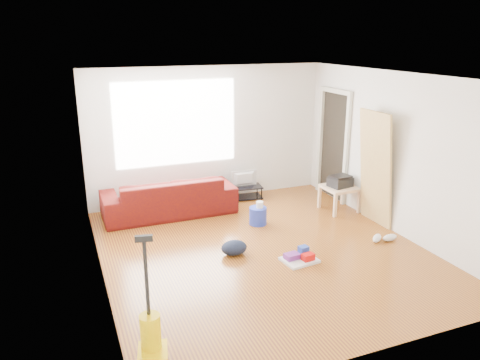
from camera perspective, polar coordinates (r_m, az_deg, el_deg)
name	(u,v)px	position (r m, az deg, el deg)	size (l,w,h in m)	color
room	(264,165)	(6.64, 2.95, 1.84)	(4.51, 5.01, 2.51)	brown
sofa	(170,214)	(8.36, -8.56, -4.09)	(2.28, 0.89, 0.66)	#38070F
tv_stand	(245,192)	(9.00, 0.59, -1.46)	(0.69, 0.45, 0.24)	black
tv	(245,179)	(8.92, 0.59, 0.14)	(0.52, 0.07, 0.30)	black
side_table	(340,190)	(8.49, 12.05, -1.23)	(0.56, 0.56, 0.45)	#E2BA8C
printer	(340,181)	(8.44, 12.12, -0.14)	(0.43, 0.35, 0.20)	black
bucket	(258,224)	(7.84, 2.18, -5.37)	(0.29, 0.29, 0.29)	#243ABE
toilet_paper	(260,213)	(7.77, 2.41, -4.02)	(0.12, 0.12, 0.11)	silver
cleaning_tray	(300,257)	(6.66, 7.31, -9.34)	(0.51, 0.43, 0.17)	silver
backpack	(234,254)	(6.81, -0.72, -9.04)	(0.38, 0.30, 0.21)	black
sneakers	(383,238)	(7.52, 17.08, -6.76)	(0.46, 0.25, 0.11)	silver
vacuum	(152,342)	(4.74, -10.73, -18.89)	(0.34, 0.37, 1.32)	#FFD100
door_panel	(371,223)	(8.19, 15.64, -5.02)	(0.04, 0.76, 1.89)	tan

